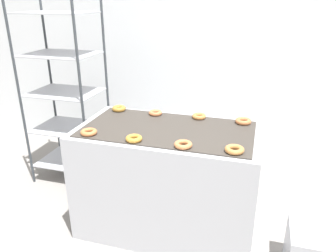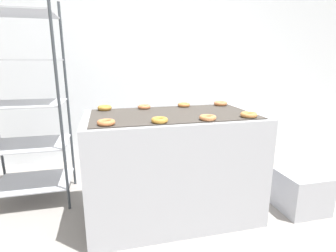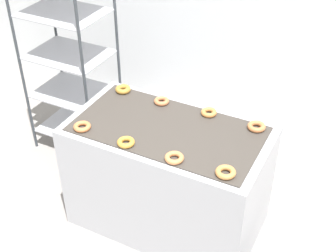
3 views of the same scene
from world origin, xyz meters
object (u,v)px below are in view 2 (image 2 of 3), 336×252
at_px(donut_far_left, 105,108).
at_px(donut_far_midleft, 144,107).
at_px(donut_near_right, 249,115).
at_px(donut_near_midleft, 160,120).
at_px(donut_near_left, 106,122).
at_px(donut_near_midright, 208,118).
at_px(glaze_bin, 302,192).
at_px(baking_rack_cart, 24,104).
at_px(donut_far_midright, 184,105).
at_px(fryer_machine, 172,165).
at_px(donut_far_right, 221,104).

height_order(donut_far_left, donut_far_midleft, donut_far_left).
bearing_deg(donut_near_right, donut_near_midleft, -178.67).
relative_size(donut_near_left, donut_near_midright, 0.98).
bearing_deg(donut_far_midleft, donut_near_midleft, -87.49).
height_order(glaze_bin, donut_near_right, donut_near_right).
height_order(baking_rack_cart, glaze_bin, baking_rack_cart).
xyz_separation_m(donut_near_left, donut_near_right, (1.03, 0.00, 0.00)).
bearing_deg(donut_near_right, glaze_bin, 3.71).
relative_size(donut_near_midright, donut_far_midright, 1.08).
distance_m(glaze_bin, donut_near_midleft, 1.47).
bearing_deg(donut_near_left, donut_far_left, 90.65).
bearing_deg(donut_far_left, donut_near_left, -89.35).
height_order(glaze_bin, donut_near_midleft, donut_near_midleft).
relative_size(glaze_bin, donut_near_right, 3.05).
relative_size(fryer_machine, donut_far_midright, 12.27).
xyz_separation_m(donut_near_left, donut_far_left, (-0.01, 0.54, 0.00)).
xyz_separation_m(donut_near_midleft, donut_near_right, (0.68, 0.02, 0.00)).
bearing_deg(fryer_machine, donut_far_midleft, 125.26).
distance_m(baking_rack_cart, glaze_bin, 2.55).
distance_m(donut_near_midleft, donut_near_midright, 0.35).
distance_m(glaze_bin, donut_far_midleft, 1.56).
bearing_deg(donut_near_midright, glaze_bin, 3.39).
height_order(fryer_machine, donut_far_midright, donut_far_midright).
relative_size(baking_rack_cart, donut_far_right, 14.70).
bearing_deg(donut_far_right, donut_far_midright, 177.70).
distance_m(donut_near_right, donut_far_midright, 0.64).
height_order(donut_near_midleft, donut_near_midright, same).
bearing_deg(fryer_machine, donut_near_right, -27.00).
relative_size(glaze_bin, donut_near_left, 3.20).
bearing_deg(baking_rack_cart, donut_near_midright, -29.98).
height_order(baking_rack_cart, donut_far_left, baking_rack_cart).
relative_size(baking_rack_cart, donut_near_right, 14.56).
relative_size(baking_rack_cart, donut_near_left, 15.31).
relative_size(donut_near_midright, donut_near_right, 0.97).
xyz_separation_m(donut_near_left, donut_far_midright, (0.69, 0.54, 0.00)).
bearing_deg(glaze_bin, donut_far_midleft, 159.43).
bearing_deg(donut_near_right, donut_far_midleft, 143.15).
relative_size(fryer_machine, donut_near_midright, 11.39).
xyz_separation_m(donut_near_midleft, donut_near_midright, (0.35, -0.00, -0.00)).
bearing_deg(donut_near_midleft, donut_far_midright, 58.57).
bearing_deg(donut_near_left, donut_far_right, 26.85).
bearing_deg(donut_far_midleft, donut_near_right, -36.85).
distance_m(donut_near_midleft, donut_far_midleft, 0.54).
bearing_deg(donut_near_midleft, baking_rack_cart, 142.46).
height_order(fryer_machine, glaze_bin, fryer_machine).
height_order(baking_rack_cart, donut_near_midright, baking_rack_cart).
bearing_deg(donut_near_right, donut_near_midright, -177.21).
height_order(baking_rack_cart, donut_near_midleft, baking_rack_cart).
xyz_separation_m(glaze_bin, donut_near_midleft, (-1.27, -0.05, 0.72)).
distance_m(donut_near_right, donut_far_left, 1.17).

